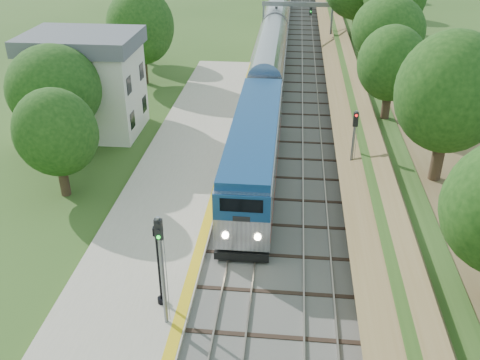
# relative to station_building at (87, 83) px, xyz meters

# --- Properties ---
(trackbed) EXTENTS (9.50, 170.00, 0.28)m
(trackbed) POSITION_rel_station_building_xyz_m (16.00, 30.00, -4.02)
(trackbed) COLOR #4C4944
(trackbed) RESTS_ON ground
(platform) EXTENTS (6.40, 68.00, 0.38)m
(platform) POSITION_rel_station_building_xyz_m (8.80, -14.00, -3.90)
(platform) COLOR #A79F87
(platform) RESTS_ON ground
(yellow_stripe) EXTENTS (0.55, 68.00, 0.01)m
(yellow_stripe) POSITION_rel_station_building_xyz_m (11.65, -14.00, -3.70)
(yellow_stripe) COLOR gold
(yellow_stripe) RESTS_ON platform
(embankment) EXTENTS (10.64, 170.00, 11.70)m
(embankment) POSITION_rel_station_building_xyz_m (24.35, 30.00, -2.14)
(embankment) COLOR brown
(embankment) RESTS_ON ground
(station_building) EXTENTS (8.60, 6.60, 8.00)m
(station_building) POSITION_rel_station_building_xyz_m (0.00, 0.00, 0.00)
(station_building) COLOR white
(station_building) RESTS_ON ground
(signal_gantry) EXTENTS (8.40, 0.38, 6.20)m
(signal_gantry) POSITION_rel_station_building_xyz_m (16.47, 24.99, 0.73)
(signal_gantry) COLOR slate
(signal_gantry) RESTS_ON ground
(trees_behind_platform) EXTENTS (7.82, 53.32, 7.21)m
(trees_behind_platform) POSITION_rel_station_building_xyz_m (2.83, -9.33, 0.44)
(trees_behind_platform) COLOR #332316
(trees_behind_platform) RESTS_ON ground
(train) EXTENTS (2.99, 119.81, 4.39)m
(train) POSITION_rel_station_building_xyz_m (14.00, 42.03, -1.84)
(train) COLOR black
(train) RESTS_ON trackbed
(lamppost_far) EXTENTS (0.42, 0.42, 4.23)m
(lamppost_far) POSITION_rel_station_building_xyz_m (10.61, -20.57, -1.82)
(lamppost_far) COLOR black
(lamppost_far) RESTS_ON platform
(signal_platform) EXTENTS (0.33, 0.26, 5.55)m
(signal_platform) POSITION_rel_station_building_xyz_m (11.10, -21.79, -0.30)
(signal_platform) COLOR slate
(signal_platform) RESTS_ON platform
(signal_farside) EXTENTS (0.31, 0.25, 5.64)m
(signal_farside) POSITION_rel_station_building_xyz_m (20.20, -8.54, -0.53)
(signal_farside) COLOR slate
(signal_farside) RESTS_ON ground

